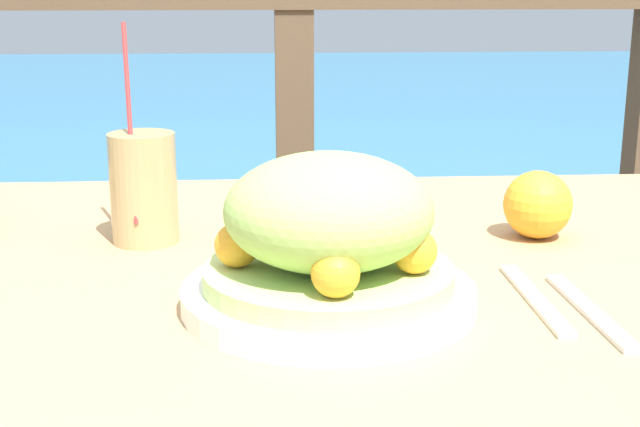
# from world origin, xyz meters

# --- Properties ---
(patio_table) EXTENTS (1.20, 0.83, 0.71)m
(patio_table) POSITION_xyz_m (0.00, 0.00, 0.62)
(patio_table) COLOR tan
(patio_table) RESTS_ON ground_plane
(railing_fence) EXTENTS (2.80, 0.08, 1.03)m
(railing_fence) POSITION_xyz_m (0.00, 0.80, 0.71)
(railing_fence) COLOR brown
(railing_fence) RESTS_ON ground_plane
(sea_backdrop) EXTENTS (12.00, 4.00, 0.49)m
(sea_backdrop) POSITION_xyz_m (0.00, 3.30, 0.25)
(sea_backdrop) COLOR teal
(sea_backdrop) RESTS_ON ground_plane
(salad_plate) EXTENTS (0.26, 0.26, 0.14)m
(salad_plate) POSITION_xyz_m (-0.00, -0.11, 0.77)
(salad_plate) COLOR white
(salad_plate) RESTS_ON patio_table
(drink_glass) EXTENTS (0.07, 0.08, 0.24)m
(drink_glass) POSITION_xyz_m (-0.19, 0.11, 0.77)
(drink_glass) COLOR tan
(drink_glass) RESTS_ON patio_table
(fork) EXTENTS (0.02, 0.18, 0.00)m
(fork) POSITION_xyz_m (0.19, -0.11, 0.71)
(fork) COLOR silver
(fork) RESTS_ON patio_table
(knife) EXTENTS (0.02, 0.18, 0.00)m
(knife) POSITION_xyz_m (0.23, -0.14, 0.71)
(knife) COLOR silver
(knife) RESTS_ON patio_table
(orange_near_glass) EXTENTS (0.08, 0.08, 0.08)m
(orange_near_glass) POSITION_xyz_m (0.25, 0.09, 0.75)
(orange_near_glass) COLOR #F9A328
(orange_near_glass) RESTS_ON patio_table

